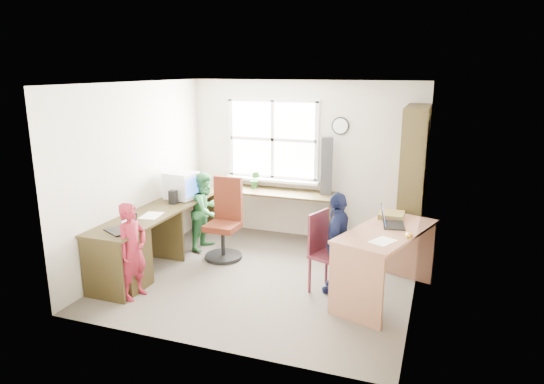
# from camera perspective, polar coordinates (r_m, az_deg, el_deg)

# --- Properties ---
(room) EXTENTS (3.64, 3.44, 2.44)m
(room) POSITION_cam_1_polar(r_m,az_deg,el_deg) (5.92, -0.40, 1.21)
(room) COLOR #484239
(room) RESTS_ON ground
(l_desk) EXTENTS (2.38, 2.95, 0.75)m
(l_desk) POSITION_cam_1_polar(r_m,az_deg,el_deg) (6.38, -12.83, -5.32)
(l_desk) COLOR #362D15
(l_desk) RESTS_ON ground
(right_desk) EXTENTS (1.08, 1.56, 0.82)m
(right_desk) POSITION_cam_1_polar(r_m,az_deg,el_deg) (5.62, 13.27, -6.53)
(right_desk) COLOR #98674C
(right_desk) RESTS_ON ground
(bookshelf) EXTENTS (0.30, 1.02, 2.10)m
(bookshelf) POSITION_cam_1_polar(r_m,az_deg,el_deg) (6.70, 16.19, 0.29)
(bookshelf) COLOR #362D15
(bookshelf) RESTS_ON ground
(swivel_chair) EXTENTS (0.52, 0.52, 1.12)m
(swivel_chair) POSITION_cam_1_polar(r_m,az_deg,el_deg) (6.74, -5.55, -3.73)
(swivel_chair) COLOR black
(swivel_chair) RESTS_ON ground
(wooden_chair) EXTENTS (0.53, 0.53, 0.95)m
(wooden_chair) POSITION_cam_1_polar(r_m,az_deg,el_deg) (5.73, 6.39, -6.69)
(wooden_chair) COLOR #571D27
(wooden_chair) RESTS_ON ground
(crt_monitor) EXTENTS (0.44, 0.40, 0.39)m
(crt_monitor) POSITION_cam_1_polar(r_m,az_deg,el_deg) (7.00, -10.62, 0.75)
(crt_monitor) COLOR silver
(crt_monitor) RESTS_ON l_desk
(laptop_left) EXTENTS (0.42, 0.40, 0.23)m
(laptop_left) POSITION_cam_1_polar(r_m,az_deg,el_deg) (5.84, -17.09, -3.86)
(laptop_left) COLOR black
(laptop_left) RESTS_ON l_desk
(laptop_right) EXTENTS (0.32, 0.36, 0.22)m
(laptop_right) POSITION_cam_1_polar(r_m,az_deg,el_deg) (5.67, 13.65, -3.38)
(laptop_right) COLOR black
(laptop_right) RESTS_ON right_desk
(speaker_a) EXTENTS (0.10, 0.10, 0.19)m
(speaker_a) POSITION_cam_1_polar(r_m,az_deg,el_deg) (6.79, -11.57, -0.60)
(speaker_a) COLOR black
(speaker_a) RESTS_ON l_desk
(speaker_b) EXTENTS (0.11, 0.11, 0.18)m
(speaker_b) POSITION_cam_1_polar(r_m,az_deg,el_deg) (7.35, -9.43, 0.60)
(speaker_b) COLOR black
(speaker_b) RESTS_ON l_desk
(cd_tower) EXTENTS (0.20, 0.19, 0.85)m
(cd_tower) POSITION_cam_1_polar(r_m,az_deg,el_deg) (7.16, 6.44, 3.09)
(cd_tower) COLOR black
(cd_tower) RESTS_ON l_desk
(game_box) EXTENTS (0.30, 0.30, 0.06)m
(game_box) POSITION_cam_1_polar(r_m,az_deg,el_deg) (6.00, 13.85, -2.64)
(game_box) COLOR red
(game_box) RESTS_ON right_desk
(paper_a) EXTENTS (0.27, 0.35, 0.00)m
(paper_a) POSITION_cam_1_polar(r_m,az_deg,el_deg) (6.34, -14.01, -2.70)
(paper_a) COLOR white
(paper_a) RESTS_ON l_desk
(paper_b) EXTENTS (0.30, 0.33, 0.00)m
(paper_b) POSITION_cam_1_polar(r_m,az_deg,el_deg) (5.17, 12.89, -5.66)
(paper_b) COLOR white
(paper_b) RESTS_ON right_desk
(potted_plant) EXTENTS (0.15, 0.13, 0.27)m
(potted_plant) POSITION_cam_1_polar(r_m,az_deg,el_deg) (7.53, -2.01, 1.46)
(potted_plant) COLOR #307832
(potted_plant) RESTS_ON l_desk
(person_red) EXTENTS (0.32, 0.44, 1.12)m
(person_red) POSITION_cam_1_polar(r_m,az_deg,el_deg) (5.73, -16.08, -6.69)
(person_red) COLOR maroon
(person_red) RESTS_ON ground
(person_green) EXTENTS (0.46, 0.57, 1.13)m
(person_green) POSITION_cam_1_polar(r_m,az_deg,el_deg) (7.07, -7.78, -2.20)
(person_green) COLOR #317C40
(person_green) RESTS_ON ground
(person_navy) EXTENTS (0.30, 0.71, 1.20)m
(person_navy) POSITION_cam_1_polar(r_m,az_deg,el_deg) (5.70, 7.71, -5.92)
(person_navy) COLOR #13193C
(person_navy) RESTS_ON ground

